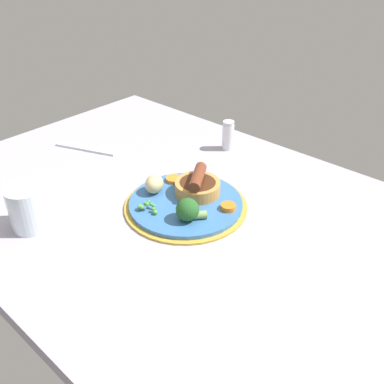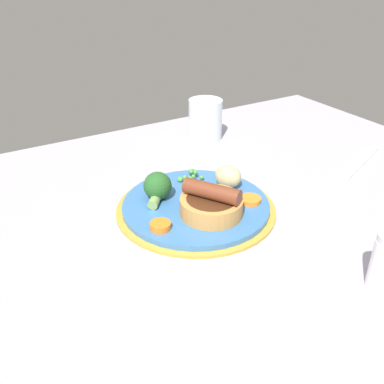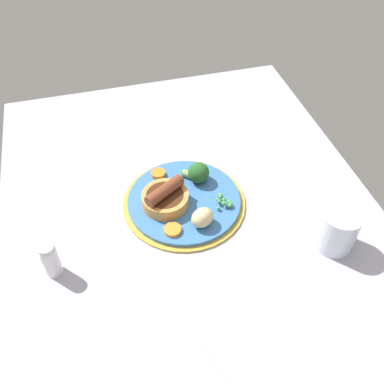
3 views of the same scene
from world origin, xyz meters
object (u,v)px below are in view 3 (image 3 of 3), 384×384
object	(u,v)px
dinner_plate	(184,202)
potato_chunk_0	(202,218)
broccoli_floret_far	(198,173)
drinking_glass	(338,229)
carrot_slice_4	(173,230)
sausage_pudding	(165,198)
carrot_slice_0	(158,174)
salt_shaker	(50,260)
fork	(234,380)
pea_pile	(224,201)

from	to	relation	value
dinner_plate	potato_chunk_0	world-z (taller)	potato_chunk_0
broccoli_floret_far	drinking_glass	size ratio (longest dim) A/B	0.65
dinner_plate	potato_chunk_0	bearing A→B (deg)	-166.39
potato_chunk_0	carrot_slice_4	xyz separation A→B (cm)	(-0.21, 6.27, -1.64)
sausage_pudding	carrot_slice_0	xyz separation A→B (cm)	(8.88, -0.35, -1.38)
carrot_slice_0	carrot_slice_4	distance (cm)	16.50
dinner_plate	drinking_glass	xyz separation A→B (cm)	(-18.29, -26.02, 3.97)
dinner_plate	potato_chunk_0	xyz separation A→B (cm)	(-7.71, -1.87, 2.87)
sausage_pudding	dinner_plate	bearing A→B (deg)	-27.36
broccoli_floret_far	salt_shaker	xyz separation A→B (cm)	(-15.31, 32.47, 0.26)
dinner_plate	potato_chunk_0	distance (cm)	8.43
dinner_plate	fork	xyz separation A→B (cm)	(-38.53, 1.75, -0.27)
pea_pile	potato_chunk_0	distance (cm)	7.26
dinner_plate	sausage_pudding	bearing A→B (deg)	94.18
carrot_slice_0	carrot_slice_4	xyz separation A→B (cm)	(-16.49, 0.57, -0.13)
broccoli_floret_far	carrot_slice_4	world-z (taller)	broccoli_floret_far
potato_chunk_0	carrot_slice_4	bearing A→B (deg)	91.91
pea_pile	fork	size ratio (longest dim) A/B	0.25
dinner_plate	carrot_slice_4	world-z (taller)	carrot_slice_4
broccoli_floret_far	pea_pile	bearing A→B (deg)	-28.39
broccoli_floret_far	fork	xyz separation A→B (cm)	(-43.35, 6.19, -3.37)
drinking_glass	fork	bearing A→B (deg)	126.08
dinner_plate	pea_pile	world-z (taller)	pea_pile
broccoli_floret_far	fork	world-z (taller)	broccoli_floret_far
potato_chunk_0	fork	xyz separation A→B (cm)	(-30.83, 3.61, -3.13)
sausage_pudding	fork	world-z (taller)	sausage_pudding
carrot_slice_0	dinner_plate	bearing A→B (deg)	-155.88
broccoli_floret_far	carrot_slice_0	xyz separation A→B (cm)	(3.75, 8.28, -1.74)
dinner_plate	broccoli_floret_far	distance (cm)	7.25
potato_chunk_0	dinner_plate	bearing A→B (deg)	13.61
broccoli_floret_far	dinner_plate	bearing A→B (deg)	-92.54
drinking_glass	dinner_plate	bearing A→B (deg)	54.89
pea_pile	carrot_slice_4	size ratio (longest dim) A/B	1.29
fork	broccoli_floret_far	bearing A→B (deg)	-29.62
drinking_glass	broccoli_floret_far	bearing A→B (deg)	43.03
carrot_slice_0	salt_shaker	distance (cm)	30.86
dinner_plate	fork	world-z (taller)	dinner_plate
pea_pile	salt_shaker	distance (cm)	36.47
carrot_slice_0	fork	world-z (taller)	carrot_slice_0
pea_pile	dinner_plate	bearing A→B (deg)	65.03
sausage_pudding	carrot_slice_0	bearing A→B (deg)	56.21
broccoli_floret_far	fork	bearing A→B (deg)	-57.98
salt_shaker	potato_chunk_0	bearing A→B (deg)	-84.68
broccoli_floret_far	potato_chunk_0	world-z (taller)	broccoli_floret_far
broccoli_floret_far	carrot_slice_0	size ratio (longest dim) A/B	1.86
dinner_plate	pea_pile	bearing A→B (deg)	-114.97
sausage_pudding	fork	distance (cm)	38.42
sausage_pudding	carrot_slice_4	world-z (taller)	sausage_pudding
carrot_slice_0	pea_pile	bearing A→B (deg)	-136.42
carrot_slice_4	fork	distance (cm)	30.77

